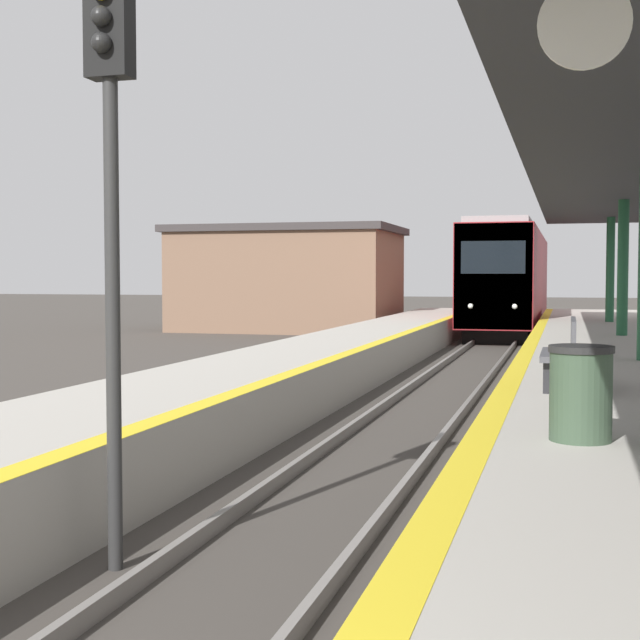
% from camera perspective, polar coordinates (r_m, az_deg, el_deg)
% --- Properties ---
extents(train, '(2.64, 20.08, 4.42)m').
position_cam_1_polar(train, '(40.16, 12.12, 2.59)').
color(train, black).
rests_on(train, ground).
extents(signal_near, '(0.36, 0.31, 4.85)m').
position_cam_1_polar(signal_near, '(7.38, -13.28, 10.42)').
color(signal_near, '#2D2D2D').
rests_on(signal_near, ground).
extents(trash_bin, '(0.58, 0.58, 0.86)m').
position_cam_1_polar(trash_bin, '(8.39, 16.35, -4.50)').
color(trash_bin, '#384C38').
rests_on(trash_bin, platform_right).
extents(bench, '(0.44, 1.58, 0.92)m').
position_cam_1_polar(bench, '(12.23, 15.31, -1.96)').
color(bench, '#4C4C51').
rests_on(bench, platform_right).
extents(station_building, '(9.58, 6.51, 4.51)m').
position_cam_1_polar(station_building, '(39.02, -2.04, 2.68)').
color(station_building, brown).
rests_on(station_building, ground).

